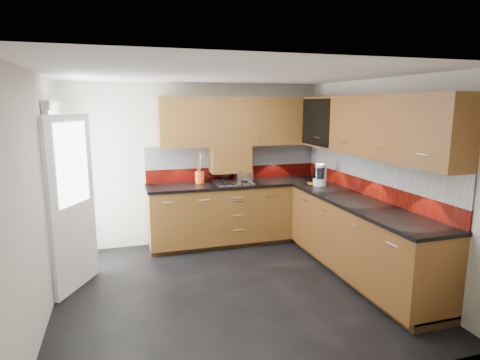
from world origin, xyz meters
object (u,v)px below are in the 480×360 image
object	(u,v)px
toaster	(244,176)
food_processor	(320,176)
utensil_pot	(200,176)
gas_hob	(233,182)

from	to	relation	value
toaster	food_processor	size ratio (longest dim) A/B	0.84
utensil_pot	toaster	world-z (taller)	utensil_pot
gas_hob	toaster	xyz separation A→B (m)	(0.19, 0.08, 0.07)
utensil_pot	gas_hob	bearing A→B (deg)	-19.97
utensil_pot	food_processor	distance (m)	1.76
food_processor	gas_hob	bearing A→B (deg)	155.27
gas_hob	utensil_pot	size ratio (longest dim) A/B	1.15
gas_hob	food_processor	distance (m)	1.27
gas_hob	food_processor	bearing A→B (deg)	-24.73
gas_hob	utensil_pot	bearing A→B (deg)	160.03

